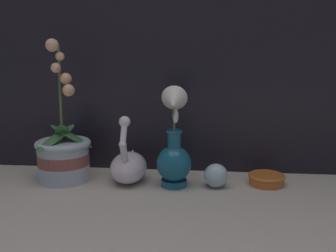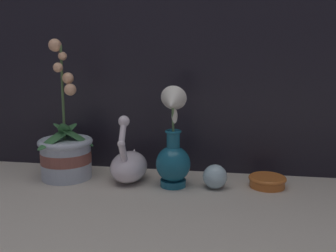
# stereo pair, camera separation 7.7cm
# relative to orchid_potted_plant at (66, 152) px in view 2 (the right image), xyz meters

# --- Properties ---
(ground_plane) EXTENTS (2.80, 2.80, 0.00)m
(ground_plane) POSITION_rel_orchid_potted_plant_xyz_m (0.32, -0.11, -0.09)
(ground_plane) COLOR #BCB2A3
(orchid_potted_plant) EXTENTS (0.18, 0.22, 0.44)m
(orchid_potted_plant) POSITION_rel_orchid_potted_plant_xyz_m (0.00, 0.00, 0.00)
(orchid_potted_plant) COLOR #B2BCCC
(orchid_potted_plant) RESTS_ON ground_plane
(swan_figurine) EXTENTS (0.11, 0.19, 0.22)m
(swan_figurine) POSITION_rel_orchid_potted_plant_xyz_m (0.21, 0.00, -0.03)
(swan_figurine) COLOR white
(swan_figurine) RESTS_ON ground_plane
(blue_vase) EXTENTS (0.10, 0.11, 0.31)m
(blue_vase) POSITION_rel_orchid_potted_plant_xyz_m (0.35, -0.03, 0.02)
(blue_vase) COLOR #195B75
(blue_vase) RESTS_ON ground_plane
(glass_sphere) EXTENTS (0.07, 0.07, 0.07)m
(glass_sphere) POSITION_rel_orchid_potted_plant_xyz_m (0.48, -0.02, -0.05)
(glass_sphere) COLOR silver
(glass_sphere) RESTS_ON ground_plane
(amber_dish) EXTENTS (0.11, 0.11, 0.03)m
(amber_dish) POSITION_rel_orchid_potted_plant_xyz_m (0.63, 0.02, -0.07)
(amber_dish) COLOR #C66628
(amber_dish) RESTS_ON ground_plane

